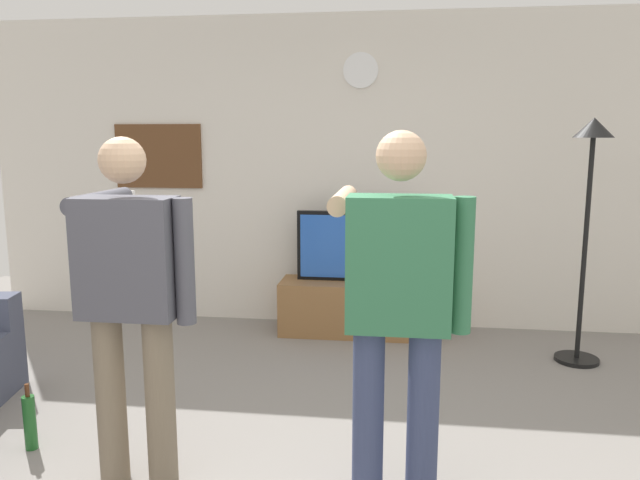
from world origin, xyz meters
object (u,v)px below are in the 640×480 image
(wall_clock, at_px, (361,70))
(person_standing_nearer_couch, at_px, (398,302))
(television, at_px, (357,246))
(beverage_bottle, at_px, (30,422))
(framed_picture, at_px, (159,156))
(person_standing_nearer_lamp, at_px, (131,292))
(floor_lamp, at_px, (589,190))
(tv_stand, at_px, (356,308))

(wall_clock, bearing_deg, person_standing_nearer_couch, -82.80)
(television, bearing_deg, beverage_bottle, -125.97)
(framed_picture, distance_m, person_standing_nearer_lamp, 2.88)
(framed_picture, bearing_deg, person_standing_nearer_couch, -51.59)
(wall_clock, bearing_deg, floor_lamp, -23.19)
(tv_stand, bearing_deg, television, 90.00)
(floor_lamp, bearing_deg, framed_picture, 168.24)
(framed_picture, distance_m, beverage_bottle, 2.81)
(person_standing_nearer_lamp, relative_size, beverage_bottle, 4.52)
(person_standing_nearer_lamp, distance_m, person_standing_nearer_couch, 1.24)
(wall_clock, distance_m, framed_picture, 1.96)
(tv_stand, height_order, framed_picture, framed_picture)
(wall_clock, bearing_deg, television, -90.00)
(framed_picture, relative_size, floor_lamp, 0.44)
(framed_picture, height_order, person_standing_nearer_lamp, framed_picture)
(wall_clock, bearing_deg, beverage_bottle, -123.17)
(floor_lamp, bearing_deg, person_standing_nearer_couch, -124.15)
(person_standing_nearer_lamp, bearing_deg, person_standing_nearer_couch, -2.40)
(floor_lamp, relative_size, person_standing_nearer_couch, 1.06)
(floor_lamp, height_order, person_standing_nearer_lamp, floor_lamp)
(floor_lamp, relative_size, beverage_bottle, 4.87)
(person_standing_nearer_lamp, bearing_deg, floor_lamp, 36.89)
(television, distance_m, floor_lamp, 1.84)
(beverage_bottle, bearing_deg, floor_lamp, 27.63)
(wall_clock, xyz_separation_m, person_standing_nearer_lamp, (-0.89, -2.67, -1.27))
(tv_stand, height_order, beverage_bottle, tv_stand)
(television, relative_size, beverage_bottle, 2.75)
(tv_stand, distance_m, television, 0.53)
(person_standing_nearer_couch, bearing_deg, framed_picture, 128.41)
(television, relative_size, framed_picture, 1.27)
(wall_clock, relative_size, beverage_bottle, 0.80)
(tv_stand, xyz_separation_m, television, (0.00, 0.05, 0.52))
(person_standing_nearer_lamp, height_order, person_standing_nearer_couch, person_standing_nearer_couch)
(tv_stand, xyz_separation_m, person_standing_nearer_couch, (0.34, -2.43, 0.74))
(television, distance_m, framed_picture, 1.98)
(wall_clock, height_order, floor_lamp, wall_clock)
(tv_stand, xyz_separation_m, person_standing_nearer_lamp, (-0.89, -2.38, 0.73))
(framed_picture, distance_m, person_standing_nearer_couch, 3.52)
(tv_stand, bearing_deg, floor_lamp, -14.43)
(tv_stand, height_order, television, television)
(tv_stand, distance_m, framed_picture, 2.23)
(television, xyz_separation_m, framed_picture, (-1.82, 0.25, 0.74))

